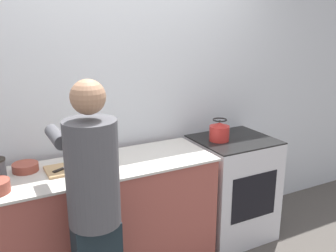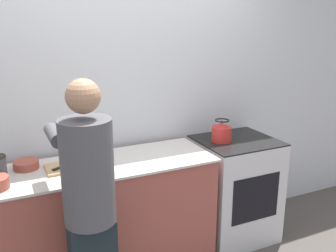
{
  "view_description": "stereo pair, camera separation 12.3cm",
  "coord_description": "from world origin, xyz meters",
  "px_view_note": "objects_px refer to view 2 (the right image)",
  "views": [
    {
      "loc": [
        -1.09,
        -2.17,
        1.93
      ],
      "look_at": [
        0.17,
        0.2,
        1.16
      ],
      "focal_mm": 40.0,
      "sensor_mm": 36.0,
      "label": 1
    },
    {
      "loc": [
        -0.98,
        -2.23,
        1.93
      ],
      "look_at": [
        0.17,
        0.2,
        1.16
      ],
      "focal_mm": 40.0,
      "sensor_mm": 36.0,
      "label": 2
    }
  ],
  "objects_px": {
    "person": "(89,201)",
    "bowl_prep": "(26,165)",
    "oven": "(234,189)",
    "cutting_board": "(70,167)",
    "kettle": "(222,132)",
    "knife": "(66,166)"
  },
  "relations": [
    {
      "from": "oven",
      "to": "cutting_board",
      "type": "height_order",
      "value": "cutting_board"
    },
    {
      "from": "oven",
      "to": "kettle",
      "type": "height_order",
      "value": "kettle"
    },
    {
      "from": "person",
      "to": "knife",
      "type": "relative_size",
      "value": 7.44
    },
    {
      "from": "kettle",
      "to": "oven",
      "type": "bearing_deg",
      "value": -10.51
    },
    {
      "from": "oven",
      "to": "cutting_board",
      "type": "bearing_deg",
      "value": 179.69
    },
    {
      "from": "knife",
      "to": "bowl_prep",
      "type": "relative_size",
      "value": 1.23
    },
    {
      "from": "oven",
      "to": "kettle",
      "type": "xyz_separation_m",
      "value": [
        -0.14,
        0.03,
        0.54
      ]
    },
    {
      "from": "oven",
      "to": "person",
      "type": "height_order",
      "value": "person"
    },
    {
      "from": "person",
      "to": "bowl_prep",
      "type": "xyz_separation_m",
      "value": [
        -0.29,
        0.63,
        0.06
      ]
    },
    {
      "from": "oven",
      "to": "person",
      "type": "relative_size",
      "value": 0.57
    },
    {
      "from": "oven",
      "to": "cutting_board",
      "type": "xyz_separation_m",
      "value": [
        -1.43,
        0.01,
        0.46
      ]
    },
    {
      "from": "person",
      "to": "knife",
      "type": "bearing_deg",
      "value": 94.47
    },
    {
      "from": "knife",
      "to": "kettle",
      "type": "height_order",
      "value": "kettle"
    },
    {
      "from": "kettle",
      "to": "bowl_prep",
      "type": "xyz_separation_m",
      "value": [
        -1.57,
        0.1,
        -0.07
      ]
    },
    {
      "from": "person",
      "to": "cutting_board",
      "type": "height_order",
      "value": "person"
    },
    {
      "from": "person",
      "to": "cutting_board",
      "type": "xyz_separation_m",
      "value": [
        -0.01,
        0.5,
        0.04
      ]
    },
    {
      "from": "oven",
      "to": "bowl_prep",
      "type": "bearing_deg",
      "value": 175.65
    },
    {
      "from": "person",
      "to": "bowl_prep",
      "type": "distance_m",
      "value": 0.69
    },
    {
      "from": "person",
      "to": "knife",
      "type": "distance_m",
      "value": 0.51
    },
    {
      "from": "person",
      "to": "bowl_prep",
      "type": "relative_size",
      "value": 9.17
    },
    {
      "from": "person",
      "to": "kettle",
      "type": "height_order",
      "value": "person"
    },
    {
      "from": "cutting_board",
      "to": "bowl_prep",
      "type": "relative_size",
      "value": 1.86
    }
  ]
}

